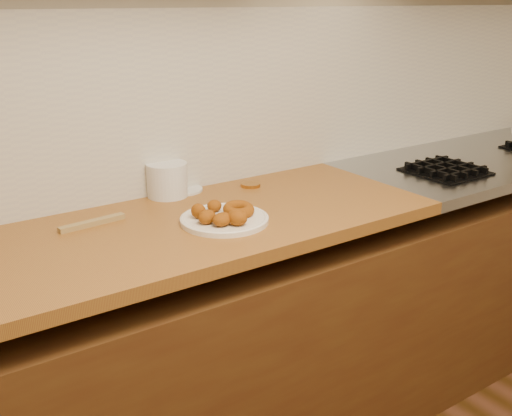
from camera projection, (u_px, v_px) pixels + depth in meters
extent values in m
cube|color=tan|center=(210.00, 54.00, 2.01)|extent=(4.00, 0.02, 2.70)
cube|color=#4D3013|center=(261.00, 344.00, 2.09)|extent=(3.60, 0.60, 0.77)
cube|color=#8C5E1F|center=(61.00, 258.00, 1.58)|extent=(2.30, 0.62, 0.04)
cube|color=#9EA0A5|center=(483.00, 160.00, 2.54)|extent=(1.30, 0.62, 0.04)
cube|color=#BAB6A9|center=(213.00, 99.00, 2.05)|extent=(3.60, 0.02, 0.60)
cube|color=black|center=(445.00, 172.00, 2.29)|extent=(0.26, 0.26, 0.01)
cube|color=black|center=(430.00, 171.00, 2.23)|extent=(0.01, 0.24, 0.02)
cube|color=black|center=(465.00, 173.00, 2.21)|extent=(0.24, 0.01, 0.02)
cube|color=black|center=(440.00, 169.00, 2.26)|extent=(0.01, 0.24, 0.02)
cube|color=black|center=(452.00, 169.00, 2.26)|extent=(0.24, 0.01, 0.02)
cube|color=black|center=(451.00, 167.00, 2.30)|extent=(0.01, 0.24, 0.02)
cube|color=black|center=(439.00, 166.00, 2.30)|extent=(0.24, 0.01, 0.02)
cube|color=black|center=(461.00, 164.00, 2.33)|extent=(0.01, 0.24, 0.02)
cube|color=black|center=(427.00, 163.00, 2.35)|extent=(0.24, 0.01, 0.02)
cylinder|color=white|center=(224.00, 220.00, 1.77)|extent=(0.26, 0.26, 0.02)
torus|color=#854401|center=(238.00, 209.00, 1.79)|extent=(0.11, 0.11, 0.04)
ellipsoid|color=#854401|center=(198.00, 211.00, 1.76)|extent=(0.06, 0.06, 0.05)
ellipsoid|color=#854401|center=(207.00, 217.00, 1.72)|extent=(0.06, 0.05, 0.04)
ellipsoid|color=#854401|center=(222.00, 219.00, 1.70)|extent=(0.07, 0.07, 0.04)
ellipsoid|color=#854401|center=(237.00, 218.00, 1.70)|extent=(0.07, 0.08, 0.05)
ellipsoid|color=#854401|center=(214.00, 206.00, 1.82)|extent=(0.06, 0.06, 0.04)
ellipsoid|color=#854401|center=(239.00, 215.00, 1.74)|extent=(0.07, 0.06, 0.03)
cylinder|color=silver|center=(167.00, 180.00, 2.00)|extent=(0.15, 0.15, 0.11)
cylinder|color=silver|center=(183.00, 190.00, 2.07)|extent=(0.15, 0.15, 0.01)
cylinder|color=#B0782E|center=(251.00, 185.00, 2.11)|extent=(0.09, 0.09, 0.01)
cube|color=olive|center=(92.00, 223.00, 1.75)|extent=(0.20, 0.04, 0.02)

